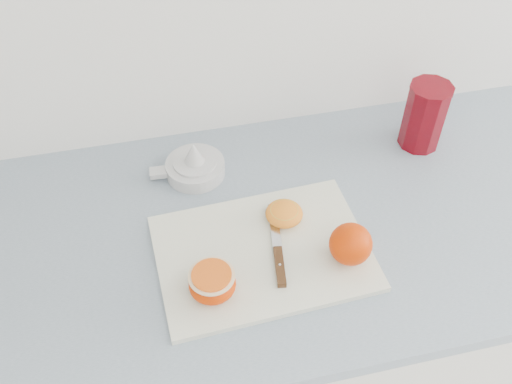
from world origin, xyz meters
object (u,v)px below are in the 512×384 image
citrus_juicer (194,166)px  red_tumbler (424,118)px  half_orange (212,283)px  cutting_board (263,253)px  counter (317,328)px

citrus_juicer → red_tumbler: bearing=-1.4°
red_tumbler → half_orange: bearing=-150.1°
cutting_board → half_orange: half_orange is taller
cutting_board → half_orange: 0.13m
red_tumbler → citrus_juicer: bearing=178.6°
counter → citrus_juicer: 0.56m
citrus_juicer → cutting_board: bearing=-69.4°
half_orange → red_tumbler: size_ratio=0.54×
half_orange → citrus_juicer: size_ratio=0.52×
counter → citrus_juicer: size_ratio=16.28×
cutting_board → citrus_juicer: bearing=110.6°
citrus_juicer → red_tumbler: (0.49, -0.01, 0.05)m
counter → cutting_board: bearing=-156.5°
counter → cutting_board: (-0.16, -0.07, 0.45)m
counter → red_tumbler: red_tumbler is taller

